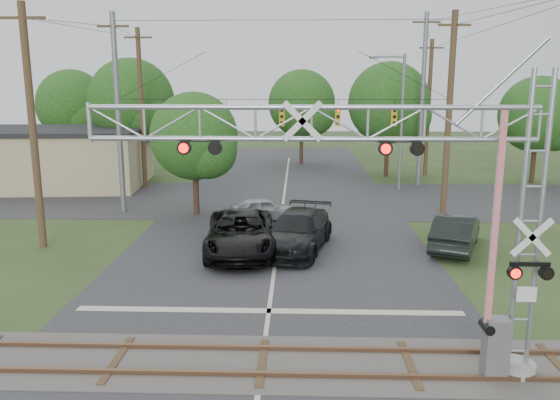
{
  "coord_description": "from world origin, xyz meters",
  "views": [
    {
      "loc": [
        0.95,
        -11.61,
        7.43
      ],
      "look_at": [
        0.31,
        7.5,
        3.41
      ],
      "focal_mm": 35.0,
      "sensor_mm": 36.0,
      "label": 1
    }
  ],
  "objects_px": {
    "sedan_silver": "(264,209)",
    "pickup_black": "(240,233)",
    "traffic_signal_span": "(298,116)",
    "commercial_building": "(20,157)",
    "streetlight": "(399,115)",
    "crossing_gantry": "(395,193)",
    "car_dark": "(297,231)"
  },
  "relations": [
    {
      "from": "sedan_silver",
      "to": "pickup_black",
      "type": "bearing_deg",
      "value": 156.28
    },
    {
      "from": "traffic_signal_span",
      "to": "commercial_building",
      "type": "height_order",
      "value": "traffic_signal_span"
    },
    {
      "from": "streetlight",
      "to": "commercial_building",
      "type": "bearing_deg",
      "value": 178.81
    },
    {
      "from": "streetlight",
      "to": "pickup_black",
      "type": "bearing_deg",
      "value": -121.94
    },
    {
      "from": "sedan_silver",
      "to": "commercial_building",
      "type": "relative_size",
      "value": 0.2
    },
    {
      "from": "crossing_gantry",
      "to": "streetlight",
      "type": "bearing_deg",
      "value": 79.65
    },
    {
      "from": "commercial_building",
      "to": "streetlight",
      "type": "height_order",
      "value": "streetlight"
    },
    {
      "from": "traffic_signal_span",
      "to": "commercial_building",
      "type": "bearing_deg",
      "value": 158.25
    },
    {
      "from": "traffic_signal_span",
      "to": "sedan_silver",
      "type": "relative_size",
      "value": 5.02
    },
    {
      "from": "sedan_silver",
      "to": "streetlight",
      "type": "relative_size",
      "value": 0.4
    },
    {
      "from": "traffic_signal_span",
      "to": "pickup_black",
      "type": "distance_m",
      "value": 9.61
    },
    {
      "from": "traffic_signal_span",
      "to": "sedan_silver",
      "type": "height_order",
      "value": "traffic_signal_span"
    },
    {
      "from": "crossing_gantry",
      "to": "pickup_black",
      "type": "bearing_deg",
      "value": 115.45
    },
    {
      "from": "crossing_gantry",
      "to": "car_dark",
      "type": "xyz_separation_m",
      "value": [
        -2.41,
        10.95,
        -3.95
      ]
    },
    {
      "from": "car_dark",
      "to": "streetlight",
      "type": "distance_m",
      "value": 17.35
    },
    {
      "from": "crossing_gantry",
      "to": "traffic_signal_span",
      "type": "distance_m",
      "value": 18.55
    },
    {
      "from": "crossing_gantry",
      "to": "traffic_signal_span",
      "type": "bearing_deg",
      "value": 97.48
    },
    {
      "from": "sedan_silver",
      "to": "car_dark",
      "type": "bearing_deg",
      "value": -178.58
    },
    {
      "from": "sedan_silver",
      "to": "traffic_signal_span",
      "type": "bearing_deg",
      "value": -63.02
    },
    {
      "from": "streetlight",
      "to": "crossing_gantry",
      "type": "bearing_deg",
      "value": -100.35
    },
    {
      "from": "streetlight",
      "to": "traffic_signal_span",
      "type": "bearing_deg",
      "value": -132.87
    },
    {
      "from": "crossing_gantry",
      "to": "commercial_building",
      "type": "bearing_deg",
      "value": 131.06
    },
    {
      "from": "sedan_silver",
      "to": "streetlight",
      "type": "bearing_deg",
      "value": -60.74
    },
    {
      "from": "crossing_gantry",
      "to": "car_dark",
      "type": "distance_m",
      "value": 11.89
    },
    {
      "from": "crossing_gantry",
      "to": "sedan_silver",
      "type": "xyz_separation_m",
      "value": [
        -4.3,
        16.53,
        -4.18
      ]
    },
    {
      "from": "crossing_gantry",
      "to": "car_dark",
      "type": "relative_size",
      "value": 1.87
    },
    {
      "from": "sedan_silver",
      "to": "crossing_gantry",
      "type": "bearing_deg",
      "value": 177.28
    },
    {
      "from": "crossing_gantry",
      "to": "streetlight",
      "type": "xyz_separation_m",
      "value": [
        4.77,
        26.1,
        0.54
      ]
    },
    {
      "from": "traffic_signal_span",
      "to": "crossing_gantry",
      "type": "bearing_deg",
      "value": -82.52
    },
    {
      "from": "commercial_building",
      "to": "streetlight",
      "type": "xyz_separation_m",
      "value": [
        28.01,
        -0.58,
        3.21
      ]
    },
    {
      "from": "traffic_signal_span",
      "to": "car_dark",
      "type": "xyz_separation_m",
      "value": [
        0.0,
        -7.41,
        -4.86
      ]
    },
    {
      "from": "car_dark",
      "to": "crossing_gantry",
      "type": "bearing_deg",
      "value": -64.45
    }
  ]
}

